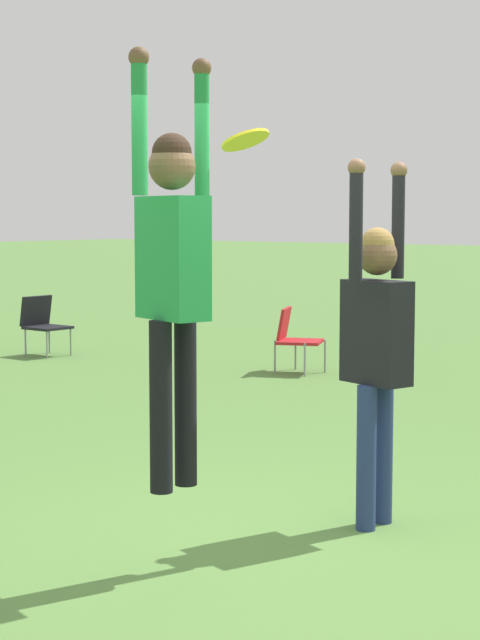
% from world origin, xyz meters
% --- Properties ---
extents(ground_plane, '(120.00, 120.00, 0.00)m').
position_xyz_m(ground_plane, '(0.00, 0.00, 0.00)').
color(ground_plane, '#56843D').
extents(person_jumping, '(0.59, 0.48, 2.28)m').
position_xyz_m(person_jumping, '(-0.66, 0.17, 1.68)').
color(person_jumping, black).
rests_on(person_jumping, ground_plane).
extents(person_defending, '(0.60, 0.48, 2.24)m').
position_xyz_m(person_defending, '(0.74, -0.24, 1.20)').
color(person_defending, navy).
rests_on(person_defending, ground_plane).
extents(frisbee, '(0.27, 0.26, 0.12)m').
position_xyz_m(frisbee, '(-0.15, 0.08, 2.32)').
color(frisbee, yellow).
extents(camping_chair_0, '(0.51, 0.55, 0.81)m').
position_xyz_m(camping_chair_0, '(4.99, 7.52, 0.47)').
color(camping_chair_0, gray).
rests_on(camping_chair_0, ground_plane).
extents(camping_chair_4, '(0.68, 0.74, 0.79)m').
position_xyz_m(camping_chair_4, '(5.78, 3.89, 0.46)').
color(camping_chair_4, gray).
rests_on(camping_chair_4, ground_plane).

